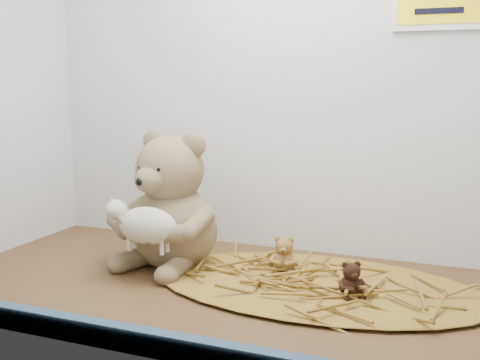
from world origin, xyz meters
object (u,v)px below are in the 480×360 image
at_px(mini_teddy_brown, 351,277).
at_px(mini_teddy_tan, 284,253).
at_px(toy_lamb, 148,226).
at_px(main_teddy, 173,199).

bearing_deg(mini_teddy_brown, mini_teddy_tan, 115.27).
distance_m(mini_teddy_tan, mini_teddy_brown, 0.18).
distance_m(toy_lamb, mini_teddy_brown, 0.40).
height_order(mini_teddy_tan, mini_teddy_brown, mini_teddy_tan).
bearing_deg(main_teddy, mini_teddy_tan, 17.67).
relative_size(main_teddy, toy_lamb, 1.81).
height_order(main_teddy, toy_lamb, main_teddy).
bearing_deg(toy_lamb, main_teddy, 90.00).
distance_m(toy_lamb, mini_teddy_tan, 0.27).
bearing_deg(mini_teddy_brown, main_teddy, 136.22).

